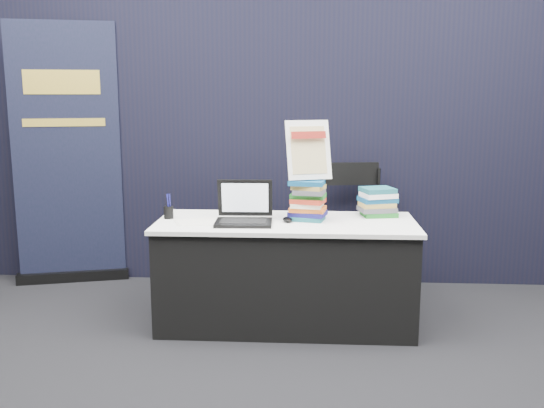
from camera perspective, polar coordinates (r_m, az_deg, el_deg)
The scene contains 15 objects.
floor at distance 3.93m, azimuth 0.98°, elevation -14.09°, with size 8.00×8.00×0.00m, color black.
wall_back at distance 7.57m, azimuth 2.38°, elevation 11.36°, with size 8.00×0.02×3.50m, color #A3A19A.
drape_partition at distance 5.19m, azimuth 1.80°, elevation 5.69°, with size 6.00×0.08×2.40m, color black.
display_table at distance 4.31m, azimuth 1.32°, elevation -6.48°, with size 1.80×0.75×0.75m.
laptop at distance 4.15m, azimuth -2.62°, elevation -0.87°, with size 0.39×0.32×0.29m.
mouse at distance 4.18m, azimuth 1.47°, elevation -1.47°, with size 0.07×0.11×0.03m, color black.
brochure_left at distance 4.22m, azimuth -7.18°, elevation -1.66°, with size 0.28×0.20×0.00m, color silver.
brochure_mid at distance 4.18m, azimuth -5.28°, elevation -1.73°, with size 0.30×0.21×0.00m, color white.
brochure_right at distance 4.23m, azimuth -6.75°, elevation -1.63°, with size 0.30×0.21×0.00m, color white.
pen_cup at distance 4.35m, azimuth -9.71°, elevation -0.78°, with size 0.07×0.07×0.09m, color black.
book_stack_tall at distance 4.22m, azimuth 3.40°, elevation 0.35°, with size 0.27×0.23×0.28m.
book_stack_short at distance 4.43m, azimuth 9.93°, elevation 0.19°, with size 0.28×0.23×0.21m.
info_sign at distance 4.21m, azimuth 3.46°, elevation 5.04°, with size 0.33×0.21×0.42m.
pullup_banner at distance 5.45m, azimuth -18.66°, elevation 3.07°, with size 0.93×0.34×2.21m.
stacking_chair at distance 4.87m, azimuth 7.46°, elevation -1.92°, with size 0.56×0.56×1.07m.
Camera 1 is at (0.15, -3.57, 1.63)m, focal length 40.00 mm.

